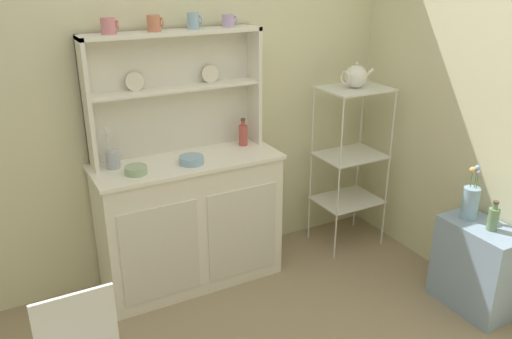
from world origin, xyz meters
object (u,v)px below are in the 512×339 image
cup_rose_0 (109,26)px  flower_vase (470,201)px  porcelain_teapot (356,76)px  oil_bottle (493,218)px  jam_bottle (243,134)px  bakers_rack (351,148)px  hutch_shelf_unit (174,84)px  utensil_jar (113,159)px  hutch_cabinet (190,220)px  side_shelf_blue (477,267)px  bowl_mixing_large (136,170)px

cup_rose_0 → flower_vase: cup_rose_0 is taller
porcelain_teapot → oil_bottle: 1.27m
jam_bottle → oil_bottle: jam_bottle is taller
bakers_rack → oil_bottle: bakers_rack is taller
hutch_shelf_unit → flower_vase: bearing=-38.8°
porcelain_teapot → flower_vase: (0.20, -0.91, -0.61)m
flower_vase → oil_bottle: flower_vase is taller
bakers_rack → utensil_jar: (-1.66, 0.15, 0.17)m
cup_rose_0 → porcelain_teapot: bearing=-6.8°
hutch_cabinet → hutch_shelf_unit: hutch_shelf_unit is taller
hutch_shelf_unit → side_shelf_blue: hutch_shelf_unit is taller
jam_bottle → utensil_jar: (-0.87, -0.01, -0.01)m
jam_bottle → flower_vase: size_ratio=0.54×
jam_bottle → bakers_rack: bearing=-11.0°
side_shelf_blue → hutch_shelf_unit: bearing=138.3°
bakers_rack → bowl_mixing_large: 1.57m
side_shelf_blue → jam_bottle: jam_bottle is taller
bakers_rack → porcelain_teapot: (-0.00, 0.00, 0.52)m
hutch_cabinet → jam_bottle: (0.43, 0.09, 0.49)m
side_shelf_blue → porcelain_teapot: 1.44m
bakers_rack → jam_bottle: size_ratio=6.56×
hutch_shelf_unit → porcelain_teapot: bearing=-10.8°
hutch_shelf_unit → porcelain_teapot: 1.24m
flower_vase → jam_bottle: bearing=132.8°
bakers_rack → bowl_mixing_large: (-1.56, -0.01, 0.13)m
hutch_cabinet → jam_bottle: bearing=11.3°
bakers_rack → bowl_mixing_large: size_ratio=9.33×
utensil_jar → jam_bottle: bearing=0.6°
utensil_jar → flower_vase: bearing=-29.6°
bakers_rack → flower_vase: bakers_rack is taller
bakers_rack → cup_rose_0: bearing=173.2°
utensil_jar → porcelain_teapot: (1.65, -0.15, 0.35)m
hutch_shelf_unit → hutch_cabinet: bearing=-90.0°
cup_rose_0 → porcelain_teapot: (1.59, -0.19, -0.40)m
bowl_mixing_large → flower_vase: 1.99m
bowl_mixing_large → porcelain_teapot: (1.56, 0.01, 0.39)m
oil_bottle → cup_rose_0: bearing=144.7°
porcelain_teapot → side_shelf_blue: bearing=-79.2°
oil_bottle → porcelain_teapot: bearing=100.3°
hutch_shelf_unit → jam_bottle: bearing=-10.4°
utensil_jar → porcelain_teapot: bearing=-5.0°
side_shelf_blue → oil_bottle: 0.35m
hutch_shelf_unit → bakers_rack: (1.22, -0.23, -0.55)m
utensil_jar → bowl_mixing_large: bearing=-58.7°
utensil_jar → oil_bottle: bearing=-33.4°
cup_rose_0 → oil_bottle: (1.78, -1.26, -1.04)m
jam_bottle → oil_bottle: bearing=-51.3°
hutch_cabinet → bowl_mixing_large: 0.56m
flower_vase → oil_bottle: bearing=-90.2°
bakers_rack → porcelain_teapot: 0.52m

